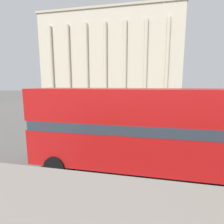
{
  "coord_description": "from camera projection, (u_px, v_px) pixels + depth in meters",
  "views": [
    {
      "loc": [
        -1.13,
        -2.31,
        4.33
      ],
      "look_at": [
        -4.82,
        15.31,
        1.43
      ],
      "focal_mm": 28.0,
      "sensor_mm": 36.0,
      "label": 1
    }
  ],
  "objects": [
    {
      "name": "pedestrian_olive",
      "position": [
        128.0,
        105.0,
        28.48
      ],
      "size": [
        0.32,
        0.32,
        1.69
      ],
      "rotation": [
        0.0,
        0.0,
        3.15
      ],
      "color": "#282B33",
      "rests_on": "ground_plane"
    },
    {
      "name": "plaza_building_left",
      "position": [
        112.0,
        59.0,
        49.48
      ],
      "size": [
        36.38,
        16.33,
        22.43
      ],
      "color": "beige",
      "rests_on": "ground_plane"
    },
    {
      "name": "double_decker_bus",
      "position": [
        141.0,
        128.0,
        8.22
      ],
      "size": [
        10.51,
        2.64,
        4.11
      ],
      "rotation": [
        0.0,
        0.0,
        0.01
      ],
      "color": "black",
      "rests_on": "ground_plane"
    },
    {
      "name": "traffic_light_mid",
      "position": [
        158.0,
        105.0,
        16.25
      ],
      "size": [
        0.42,
        0.24,
        3.6
      ],
      "color": "black",
      "rests_on": "ground_plane"
    },
    {
      "name": "pedestrian_blue",
      "position": [
        99.0,
        122.0,
        15.63
      ],
      "size": [
        0.32,
        0.32,
        1.65
      ],
      "rotation": [
        0.0,
        0.0,
        3.58
      ],
      "color": "#282B33",
      "rests_on": "ground_plane"
    }
  ]
}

